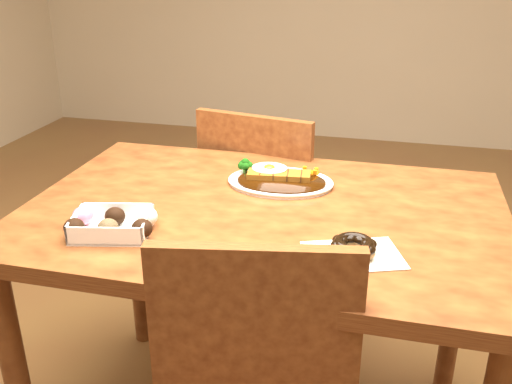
% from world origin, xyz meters
% --- Properties ---
extents(table, '(1.20, 0.80, 0.75)m').
position_xyz_m(table, '(0.00, 0.00, 0.65)').
color(table, '#4C1F0F').
rests_on(table, ground).
extents(chair_far, '(0.49, 0.49, 0.87)m').
position_xyz_m(chair_far, '(-0.11, 0.54, 0.48)').
color(chair_far, '#4C1F0F').
rests_on(chair_far, ground).
extents(katsu_curry_plate, '(0.29, 0.22, 0.06)m').
position_xyz_m(katsu_curry_plate, '(0.00, 0.17, 0.76)').
color(katsu_curry_plate, white).
rests_on(katsu_curry_plate, table).
extents(donut_box, '(0.21, 0.17, 0.05)m').
position_xyz_m(donut_box, '(-0.31, -0.22, 0.77)').
color(donut_box, white).
rests_on(donut_box, table).
extents(pon_de_ring, '(0.24, 0.20, 0.04)m').
position_xyz_m(pon_de_ring, '(0.24, -0.19, 0.77)').
color(pon_de_ring, silver).
rests_on(pon_de_ring, table).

